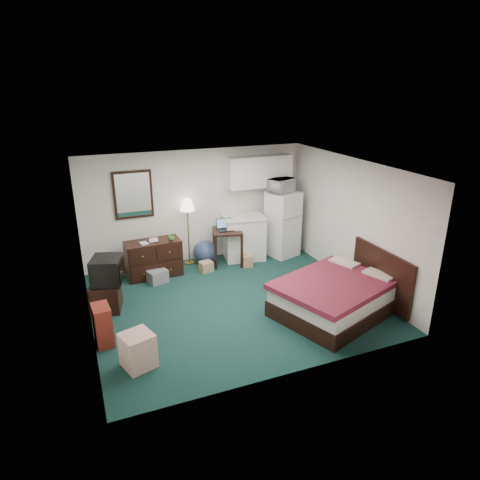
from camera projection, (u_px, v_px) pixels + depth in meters
name	position (u px, v px, depth m)	size (l,w,h in m)	color
floor	(233.00, 301.00, 7.96)	(5.00, 4.50, 0.01)	black
ceiling	(232.00, 168.00, 7.09)	(5.00, 4.50, 0.01)	white
walls	(233.00, 239.00, 7.53)	(5.01, 4.51, 2.50)	white
mirror	(133.00, 195.00, 8.84)	(0.80, 0.06, 1.00)	white
upper_cabinets	(259.00, 171.00, 9.60)	(1.50, 0.35, 0.70)	white
headboard	(381.00, 276.00, 7.72)	(0.06, 1.56, 1.00)	black
dresser	(154.00, 258.00, 8.91)	(1.12, 0.51, 0.77)	black
floor_lamp	(188.00, 232.00, 9.39)	(0.32, 0.32, 1.49)	#B38B39
desk	(228.00, 247.00, 9.50)	(0.62, 0.62, 0.79)	black
exercise_ball	(205.00, 252.00, 9.55)	(0.54, 0.54, 0.54)	navy
kitchen_counter	(244.00, 238.00, 9.78)	(0.89, 0.67, 0.97)	white
fridge	(283.00, 224.00, 9.87)	(0.62, 0.62, 1.51)	white
bed	(334.00, 298.00, 7.45)	(1.92, 1.50, 0.61)	maroon
tv_stand	(106.00, 296.00, 7.61)	(0.50, 0.55, 0.50)	black
suitcase	(103.00, 325.00, 6.58)	(0.25, 0.40, 0.65)	maroon
retail_box	(138.00, 350.00, 6.08)	(0.42, 0.42, 0.52)	white
file_bin	(158.00, 276.00, 8.68)	(0.37, 0.28, 0.26)	slate
cardboard_box_a	(206.00, 267.00, 9.19)	(0.26, 0.22, 0.22)	tan
cardboard_box_b	(247.00, 260.00, 9.46)	(0.22, 0.26, 0.26)	tan
laptop	(225.00, 225.00, 9.31)	(0.34, 0.28, 0.23)	black
crt_tv	(107.00, 270.00, 7.48)	(0.52, 0.56, 0.48)	black
microwave	(281.00, 184.00, 9.51)	(0.57, 0.32, 0.39)	white
book_a	(140.00, 240.00, 8.58)	(0.15, 0.02, 0.20)	tan
book_b	(149.00, 236.00, 8.75)	(0.18, 0.02, 0.24)	tan
mug	(171.00, 237.00, 8.81)	(0.13, 0.10, 0.13)	#498934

